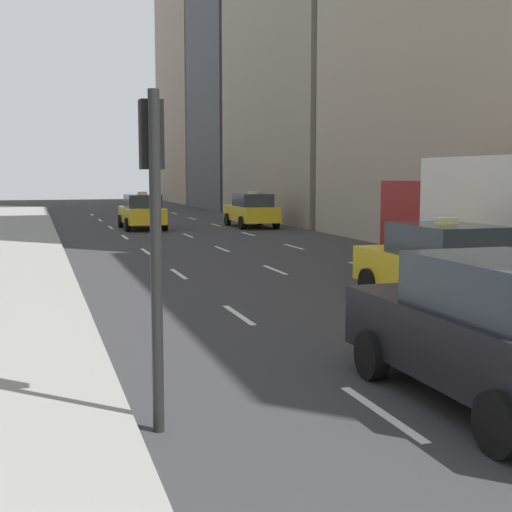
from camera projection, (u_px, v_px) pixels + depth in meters
The scene contains 7 objects.
lane_markings at pixel (245, 258), 23.27m from camera, with size 5.72×56.00×0.01m.
taxi_lead at pixel (252, 210), 36.77m from camera, with size 2.02×4.40×1.87m.
taxi_third at pixel (142, 212), 35.44m from camera, with size 2.02×4.40×1.87m.
taxi_fourth at pixel (440, 265), 14.65m from camera, with size 2.02×4.40×1.87m.
sedan_black_near at pixel (498, 331), 8.35m from camera, with size 2.02×4.46×1.79m.
box_truck at pixel (507, 218), 16.94m from camera, with size 2.58×8.40×3.15m.
traffic_light_pole at pixel (154, 206), 7.44m from camera, with size 0.24×0.42×3.60m.
Camera 1 is at (-3.95, 0.84, 2.74)m, focal length 50.00 mm.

